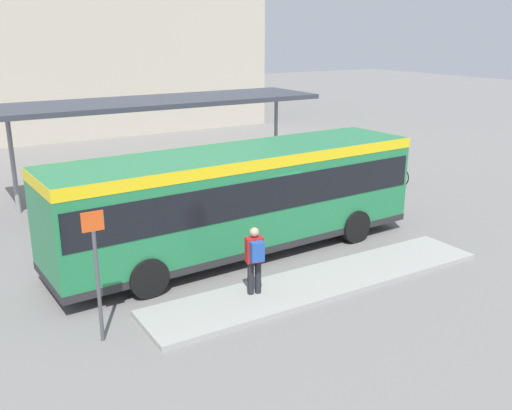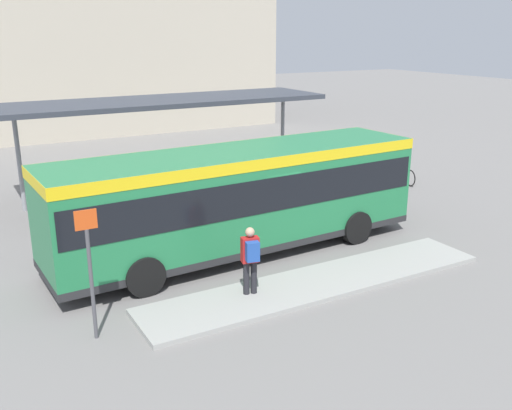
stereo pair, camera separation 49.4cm
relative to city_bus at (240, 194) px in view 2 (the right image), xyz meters
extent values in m
plane|color=slate|center=(-0.01, 0.00, -1.76)|extent=(120.00, 120.00, 0.00)
cube|color=#9E9E99|center=(0.69, -2.94, -1.70)|extent=(9.40, 1.80, 0.12)
cube|color=#237A47|center=(-0.01, 0.00, -0.09)|extent=(10.90, 2.97, 2.65)
cube|color=yellow|center=(-0.01, 0.00, 1.09)|extent=(10.92, 2.99, 0.30)
cube|color=black|center=(-0.01, 0.00, 0.23)|extent=(10.69, 2.99, 0.93)
cube|color=black|center=(5.37, 0.23, 0.23)|extent=(0.18, 2.30, 1.02)
cube|color=#28282B|center=(-0.01, 0.00, -1.31)|extent=(10.91, 2.98, 0.20)
cylinder|color=black|center=(3.28, 1.35, -1.26)|extent=(1.01, 0.32, 1.00)
cylinder|color=black|center=(3.39, -1.05, -1.26)|extent=(1.01, 0.32, 1.00)
cylinder|color=black|center=(-3.41, 1.05, -1.26)|extent=(1.01, 0.32, 1.00)
cylinder|color=black|center=(-3.30, -1.35, -1.26)|extent=(1.01, 0.32, 1.00)
cylinder|color=#232328|center=(-1.26, -2.69, -1.23)|extent=(0.15, 0.15, 0.81)
cylinder|color=#232328|center=(-1.08, -2.73, -1.23)|extent=(0.15, 0.15, 0.81)
cube|color=#B21E1E|center=(-1.17, -2.71, -0.52)|extent=(0.44, 0.30, 0.61)
cube|color=#234CA3|center=(-1.21, -2.92, -0.49)|extent=(0.34, 0.26, 0.46)
sphere|color=tan|center=(-1.17, -2.71, -0.08)|extent=(0.22, 0.22, 0.22)
torus|color=black|center=(9.66, 3.94, -1.42)|extent=(0.15, 0.69, 0.69)
torus|color=black|center=(9.52, 3.01, -1.42)|extent=(0.15, 0.69, 0.69)
cylinder|color=red|center=(9.59, 3.48, -1.19)|extent=(0.15, 0.73, 0.04)
cylinder|color=red|center=(9.57, 3.31, -1.25)|extent=(0.04, 0.04, 0.34)
cube|color=black|center=(9.57, 3.31, -1.08)|extent=(0.10, 0.19, 0.04)
cylinder|color=red|center=(9.65, 3.85, -1.11)|extent=(0.48, 0.11, 0.03)
torus|color=black|center=(9.22, 4.67, -1.42)|extent=(0.13, 0.70, 0.70)
torus|color=black|center=(9.34, 3.74, -1.42)|extent=(0.13, 0.70, 0.70)
cylinder|color=#287F3D|center=(9.28, 4.21, -1.19)|extent=(0.13, 0.74, 0.04)
cylinder|color=#287F3D|center=(9.30, 4.04, -1.24)|extent=(0.04, 0.04, 0.34)
cube|color=black|center=(9.30, 4.04, -1.07)|extent=(0.09, 0.19, 0.04)
cylinder|color=#287F3D|center=(9.23, 4.58, -1.11)|extent=(0.48, 0.09, 0.03)
torus|color=black|center=(9.57, 5.40, -1.42)|extent=(0.14, 0.69, 0.69)
torus|color=black|center=(9.44, 4.47, -1.42)|extent=(0.14, 0.69, 0.69)
cylinder|color=black|center=(9.50, 4.94, -1.19)|extent=(0.14, 0.73, 0.04)
cylinder|color=black|center=(9.48, 4.77, -1.25)|extent=(0.04, 0.04, 0.34)
cube|color=black|center=(9.48, 4.77, -1.08)|extent=(0.09, 0.19, 0.04)
cylinder|color=black|center=(9.55, 5.31, -1.11)|extent=(0.48, 0.10, 0.03)
cube|color=#383D47|center=(0.60, 7.29, 1.79)|extent=(12.69, 3.48, 0.18)
cylinder|color=gray|center=(-4.79, 7.29, -0.03)|extent=(0.16, 0.16, 3.46)
cylinder|color=gray|center=(6.00, 7.29, -0.03)|extent=(0.16, 0.16, 3.46)
cylinder|color=slate|center=(-0.55, 4.26, -1.49)|extent=(0.71, 0.71, 0.55)
sphere|color=#286B2D|center=(-0.55, 4.26, -0.91)|extent=(0.82, 0.82, 0.82)
cylinder|color=slate|center=(-3.47, 4.77, -1.52)|extent=(0.64, 0.64, 0.49)
sphere|color=#235B28|center=(-3.47, 4.77, -1.00)|extent=(0.74, 0.74, 0.74)
cylinder|color=#4C4C51|center=(-4.86, -2.76, -0.56)|extent=(0.08, 0.08, 2.40)
cube|color=#D84C19|center=(-4.86, -2.76, 0.84)|extent=(0.44, 0.03, 0.40)
cube|color=#BCB29E|center=(2.65, 26.74, 4.88)|extent=(21.36, 13.71, 13.29)
camera|label=1|loc=(-7.60, -13.34, 4.38)|focal=40.00mm
camera|label=2|loc=(-7.17, -13.59, 4.38)|focal=40.00mm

